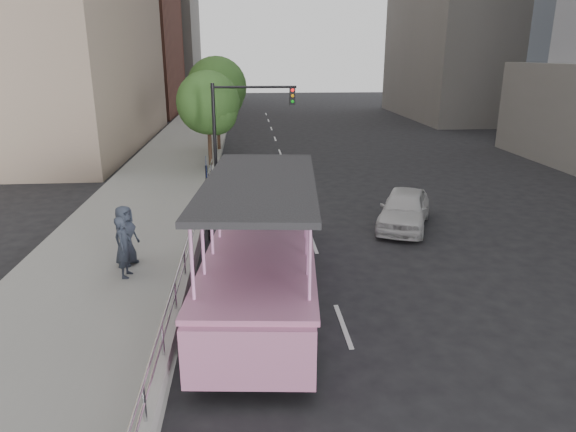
% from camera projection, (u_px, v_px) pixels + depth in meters
% --- Properties ---
extents(ground, '(160.00, 160.00, 0.00)m').
position_uv_depth(ground, '(296.00, 292.00, 14.75)').
color(ground, black).
extents(sidewalk, '(5.50, 80.00, 0.30)m').
position_uv_depth(sidewalk, '(152.00, 198.00, 23.76)').
color(sidewalk, gray).
rests_on(sidewalk, ground).
extents(kerb_wall, '(0.24, 30.00, 0.36)m').
position_uv_depth(kerb_wall, '(192.00, 254.00, 16.26)').
color(kerb_wall, '#ABABA6').
rests_on(kerb_wall, sidewalk).
extents(guardrail, '(0.07, 22.00, 0.71)m').
position_uv_depth(guardrail, '(191.00, 234.00, 16.06)').
color(guardrail, silver).
rests_on(guardrail, kerb_wall).
extents(duck_boat, '(3.57, 10.89, 3.55)m').
position_uv_depth(duck_boat, '(265.00, 244.00, 14.77)').
color(duck_boat, black).
rests_on(duck_boat, ground).
extents(car, '(3.34, 4.73, 1.50)m').
position_uv_depth(car, '(404.00, 209.00, 20.13)').
color(car, silver).
rests_on(car, ground).
extents(pedestrian_near, '(0.50, 0.71, 1.83)m').
position_uv_depth(pedestrian_near, '(124.00, 247.00, 14.82)').
color(pedestrian_near, '#2A313E').
rests_on(pedestrian_near, sidewalk).
extents(pedestrian_far, '(0.96, 1.09, 1.88)m').
position_uv_depth(pedestrian_far, '(125.00, 235.00, 15.69)').
color(pedestrian_far, '#2A313E').
rests_on(pedestrian_far, sidewalk).
extents(parking_sign, '(0.10, 0.69, 3.07)m').
position_uv_depth(parking_sign, '(207.00, 190.00, 18.31)').
color(parking_sign, black).
rests_on(parking_sign, ground).
extents(traffic_signal, '(4.20, 0.32, 5.20)m').
position_uv_depth(traffic_signal, '(238.00, 118.00, 25.44)').
color(traffic_signal, black).
rests_on(traffic_signal, ground).
extents(street_tree_near, '(3.52, 3.52, 5.72)m').
position_uv_depth(street_tree_near, '(210.00, 105.00, 28.48)').
color(street_tree_near, '#382519').
rests_on(street_tree_near, ground).
extents(street_tree_far, '(3.97, 3.97, 6.45)m').
position_uv_depth(street_tree_far, '(218.00, 89.00, 34.05)').
color(street_tree_far, '#382519').
rests_on(street_tree_far, ground).
extents(midrise_stone_b, '(16.00, 14.00, 20.00)m').
position_uv_depth(midrise_stone_b, '(138.00, 28.00, 71.32)').
color(midrise_stone_b, slate).
rests_on(midrise_stone_b, ground).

